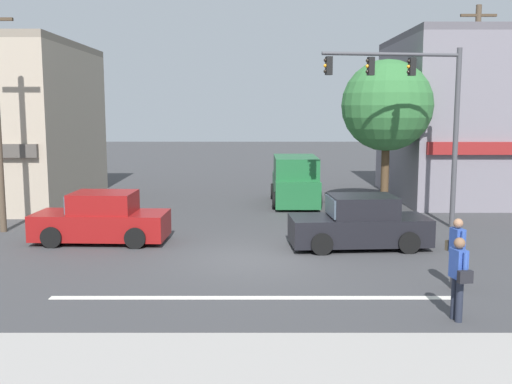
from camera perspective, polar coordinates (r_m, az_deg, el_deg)
The scene contains 11 objects.
ground_plane at distance 16.80m, azimuth -0.40°, elevation -6.36°, with size 120.00×120.00×0.00m, color #3D3D3F.
lane_marking_stripe at distance 13.43m, azimuth -0.46°, elevation -10.03°, with size 9.00×0.24×0.01m, color silver.
building_right_corner at distance 30.38m, azimuth 23.14°, elevation 6.52°, with size 10.95×8.69×7.48m.
street_tree at distance 24.66m, azimuth 12.17°, elevation 8.03°, with size 3.64×3.64×6.10m.
utility_pole_far_right at distance 25.47m, azimuth 19.86°, elevation 7.64°, with size 1.40×0.22×8.15m.
traffic_light_mast at distance 21.30m, azimuth 15.26°, elevation 8.07°, with size 4.85×0.90×6.20m.
sedan_waiting_far at distance 18.24m, azimuth 9.65°, elevation -3.04°, with size 4.21×2.10×1.58m.
van_crossing_rightbound at distance 26.16m, azimuth 3.56°, elevation 1.02°, with size 2.05×4.60×2.11m.
sedan_crossing_leftbound at distance 19.32m, azimuth -14.67°, elevation -2.58°, with size 4.17×2.01×1.58m.
pedestrian_foreground_with_bag at distance 12.43m, azimuth 18.56°, elevation -7.38°, with size 0.32×0.69×1.67m.
pedestrian_mid_crossing at distance 14.54m, azimuth 18.38°, elevation -5.17°, with size 0.31×0.69×1.67m.
Camera 1 is at (0.07, -16.28, 4.14)m, focal length 42.00 mm.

